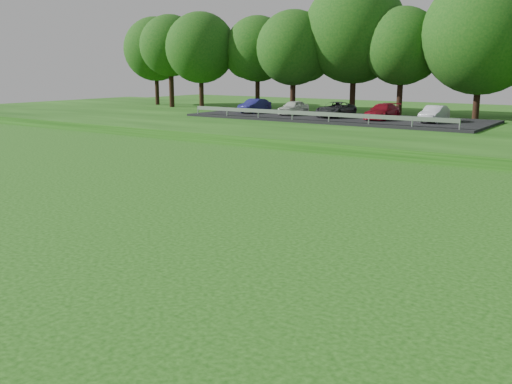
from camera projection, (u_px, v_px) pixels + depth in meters
The scene contains 1 object.
parking_lot at pixel (336, 114), 45.94m from camera, with size 24.00×9.00×1.38m.
Camera 1 is at (-2.99, -8.93, 4.70)m, focal length 40.00 mm.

